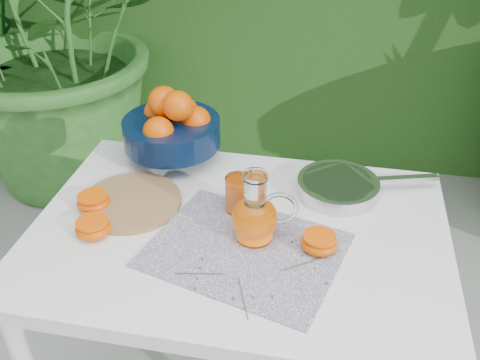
% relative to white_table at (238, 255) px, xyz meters
% --- Properties ---
extents(potted_plant_left, '(2.16, 2.16, 1.57)m').
position_rel_white_table_xyz_m(potted_plant_left, '(-1.10, 1.25, 0.12)').
color(potted_plant_left, '#2D6121').
rests_on(potted_plant_left, ground).
extents(white_table, '(1.00, 0.70, 0.75)m').
position_rel_white_table_xyz_m(white_table, '(0.00, 0.00, 0.00)').
color(white_table, white).
rests_on(white_table, ground).
extents(placemat, '(0.50, 0.43, 0.00)m').
position_rel_white_table_xyz_m(placemat, '(0.03, -0.07, 0.08)').
color(placemat, '#0C1047').
rests_on(placemat, white_table).
extents(cutting_board, '(0.27, 0.27, 0.02)m').
position_rel_white_table_xyz_m(cutting_board, '(-0.29, 0.05, 0.09)').
color(cutting_board, olive).
rests_on(cutting_board, white_table).
extents(fruit_bowl, '(0.33, 0.33, 0.22)m').
position_rel_white_table_xyz_m(fruit_bowl, '(-0.25, 0.30, 0.18)').
color(fruit_bowl, black).
rests_on(fruit_bowl, white_table).
extents(juice_pitcher, '(0.16, 0.12, 0.18)m').
position_rel_white_table_xyz_m(juice_pitcher, '(0.05, -0.02, 0.15)').
color(juice_pitcher, white).
rests_on(juice_pitcher, white_table).
extents(juice_tumbler, '(0.08, 0.08, 0.09)m').
position_rel_white_table_xyz_m(juice_tumbler, '(-0.02, 0.08, 0.13)').
color(juice_tumbler, white).
rests_on(juice_tumbler, white_table).
extents(saute_pan, '(0.39, 0.27, 0.04)m').
position_rel_white_table_xyz_m(saute_pan, '(0.23, 0.20, 0.10)').
color(saute_pan, '#B9B9BE').
rests_on(saute_pan, white_table).
extents(orange_halves, '(0.67, 0.20, 0.04)m').
position_rel_white_table_xyz_m(orange_halves, '(-0.17, -0.04, 0.10)').
color(orange_halves, '#D54B02').
rests_on(orange_halves, white_table).
extents(thyme_sprigs, '(0.34, 0.25, 0.01)m').
position_rel_white_table_xyz_m(thyme_sprigs, '(0.06, -0.16, 0.09)').
color(thyme_sprigs, brown).
rests_on(thyme_sprigs, white_table).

